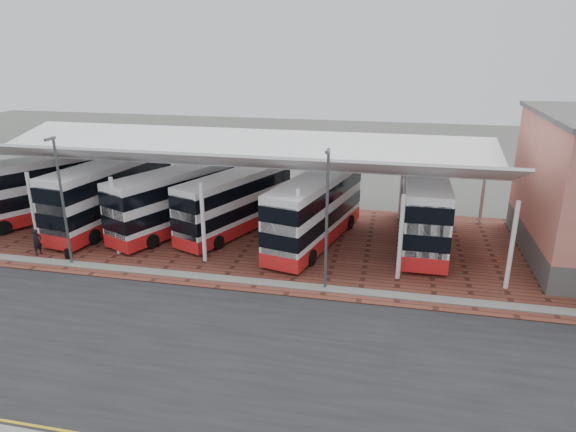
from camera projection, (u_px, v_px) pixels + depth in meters
name	position (u px, v px, depth m)	size (l,w,h in m)	color
ground	(262.00, 347.00, 23.58)	(140.00, 140.00, 0.00)	#4B4D47
road	(256.00, 359.00, 22.65)	(120.00, 14.00, 0.02)	black
forecourt	(339.00, 245.00, 35.19)	(72.00, 16.00, 0.06)	brown
north_kerb	(290.00, 285.00, 29.28)	(120.00, 0.80, 0.14)	slate
canopy	(229.00, 154.00, 35.75)	(37.00, 11.63, 7.07)	white
lamp_west	(62.00, 198.00, 30.72)	(0.16, 0.90, 8.07)	#4C4F53
lamp_east	(327.00, 217.00, 27.55)	(0.16, 0.90, 8.07)	#4C4F53
bus_0	(44.00, 189.00, 39.58)	(8.28, 11.47, 4.83)	white
bus_1	(112.00, 194.00, 38.20)	(4.59, 12.09, 4.87)	white
bus_2	(177.00, 201.00, 37.16)	(6.82, 11.06, 4.53)	white
bus_3	(235.00, 203.00, 36.96)	(6.20, 10.64, 4.33)	white
bus_4	(316.00, 210.00, 34.80)	(5.23, 11.65, 4.68)	white
bus_5	(424.00, 208.00, 35.02)	(2.99, 11.85, 4.88)	white
pedestrian	(37.00, 242.00, 33.24)	(0.64, 0.42, 1.74)	black
suitcase	(68.00, 254.00, 32.84)	(0.37, 0.27, 0.64)	black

